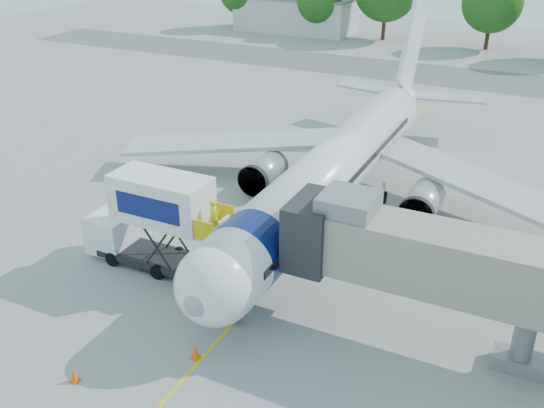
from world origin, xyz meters
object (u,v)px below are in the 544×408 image
at_px(jet_bridge, 424,257).
at_px(ground_tug, 218,407).
at_px(catering_hiloader, 153,222).
at_px(aircraft, 338,166).

distance_m(jet_bridge, ground_tug, 10.52).
relative_size(jet_bridge, catering_hiloader, 1.64).
relative_size(catering_hiloader, ground_tug, 2.33).
distance_m(aircraft, ground_tug, 19.61).
distance_m(aircraft, catering_hiloader, 12.77).
bearing_deg(ground_tug, catering_hiloader, 119.60).
height_order(aircraft, jet_bridge, aircraft).
bearing_deg(catering_hiloader, ground_tug, -43.04).
xyz_separation_m(aircraft, catering_hiloader, (-6.27, -11.12, -0.19)).
relative_size(aircraft, ground_tug, 10.34).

